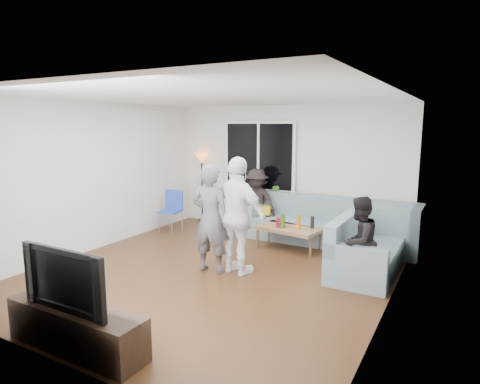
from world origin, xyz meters
The scene contains 30 objects.
floor centered at (0.00, 0.00, -0.02)m, with size 5.00×5.50×0.04m, color #56351C.
ceiling centered at (0.00, 0.00, 2.62)m, with size 5.00×5.50×0.04m, color white.
wall_back centered at (0.00, 2.77, 1.30)m, with size 5.00×0.04×2.60m, color silver.
wall_front centered at (0.00, -2.77, 1.30)m, with size 5.00×0.04×2.60m, color silver.
wall_left centered at (-2.52, 0.00, 1.30)m, with size 0.04×5.50×2.60m, color silver.
wall_right centered at (2.52, 0.00, 1.30)m, with size 0.04×5.50×2.60m, color silver.
window_frame centered at (-0.60, 2.69, 1.55)m, with size 1.62×0.06×1.47m, color white.
window_glass centered at (-0.60, 2.65, 1.55)m, with size 1.50×0.02×1.35m, color black.
window_mullion centered at (-0.60, 2.64, 1.55)m, with size 0.05×0.03×1.35m, color white.
radiator centered at (-0.60, 2.65, 0.31)m, with size 1.30×0.12×0.62m, color silver.
potted_plant centered at (-0.20, 2.62, 0.80)m, with size 0.19×0.16×0.35m, color #3A6A2A.
vase centered at (-0.90, 2.62, 0.71)m, with size 0.17×0.17×0.18m, color silver.
sofa_back_section centered at (0.63, 2.27, 0.42)m, with size 2.30×0.85×0.85m, color gray, non-canonical shape.
sofa_right_section centered at (2.02, 1.24, 0.42)m, with size 0.85×2.00×0.85m, color gray, non-canonical shape.
sofa_corner centered at (2.23, 2.27, 0.42)m, with size 0.85×0.85×0.85m, color gray.
cushion_yellow centered at (-0.31, 2.25, 0.51)m, with size 0.38×0.32×0.14m, color gold.
cushion_red centered at (-0.49, 2.33, 0.51)m, with size 0.36×0.30×0.13m, color maroon.
coffee_table centered at (0.54, 1.61, 0.20)m, with size 1.10×0.60×0.40m, color #AB7C53.
pitcher centered at (0.40, 1.54, 0.49)m, with size 0.17×0.17×0.17m, color maroon.
side_chair centered at (-2.05, 1.49, 0.43)m, with size 0.40×0.40×0.86m, color #2A45B7, non-canonical shape.
floor_lamp centered at (-2.05, 2.66, 0.78)m, with size 0.32×0.32×1.56m, color orange, non-canonical shape.
player_left centered at (-0.06, -0.01, 0.82)m, with size 0.60×0.39×1.64m, color #525157.
player_right centered at (0.34, 0.12, 0.88)m, with size 1.03×0.43×1.76m, color white.
spectator_right centered at (2.02, 0.51, 0.63)m, with size 0.61×0.48×1.26m, color black.
spectator_back centered at (-0.46, 2.30, 0.66)m, with size 0.86×0.49×1.33m, color black.
tv_console centered at (-0.03, -2.50, 0.22)m, with size 1.60×0.40×0.44m, color #302218.
television centered at (-0.03, -2.50, 0.75)m, with size 1.09×0.14×0.63m, color black.
bottle_d centered at (0.74, 1.56, 0.54)m, with size 0.07×0.07×0.27m, color orange.
bottle_b centered at (0.46, 1.49, 0.52)m, with size 0.08×0.08×0.25m, color #387B16.
bottle_e centered at (0.93, 1.74, 0.51)m, with size 0.07×0.07×0.22m, color black.
Camera 1 is at (3.23, -5.00, 2.23)m, focal length 30.57 mm.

